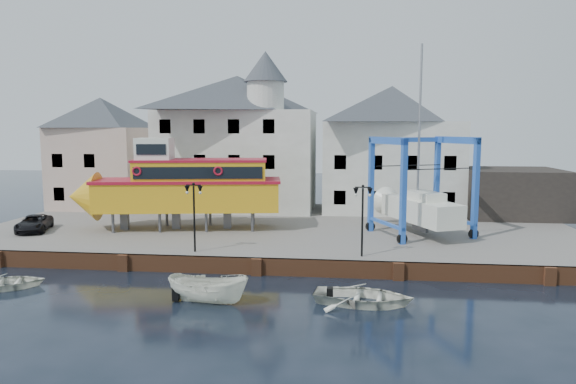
# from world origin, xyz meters

# --- Properties ---
(ground) EXTENTS (140.00, 140.00, 0.00)m
(ground) POSITION_xyz_m (0.00, 0.00, 0.00)
(ground) COLOR black
(ground) RESTS_ON ground
(hardstanding) EXTENTS (44.00, 22.00, 1.00)m
(hardstanding) POSITION_xyz_m (0.00, 11.00, 0.50)
(hardstanding) COLOR #605D5B
(hardstanding) RESTS_ON ground
(quay_wall) EXTENTS (44.00, 0.47, 1.00)m
(quay_wall) POSITION_xyz_m (-0.00, 0.10, 0.50)
(quay_wall) COLOR brown
(quay_wall) RESTS_ON ground
(building_pink) EXTENTS (8.00, 7.00, 10.30)m
(building_pink) POSITION_xyz_m (-18.00, 18.00, 6.15)
(building_pink) COLOR #C8A694
(building_pink) RESTS_ON hardstanding
(building_white_main) EXTENTS (14.00, 8.30, 14.00)m
(building_white_main) POSITION_xyz_m (-4.87, 18.39, 7.34)
(building_white_main) COLOR beige
(building_white_main) RESTS_ON hardstanding
(building_white_right) EXTENTS (12.00, 8.00, 11.20)m
(building_white_right) POSITION_xyz_m (9.00, 19.00, 6.60)
(building_white_right) COLOR beige
(building_white_right) RESTS_ON hardstanding
(shed_dark) EXTENTS (8.00, 7.00, 4.00)m
(shed_dark) POSITION_xyz_m (19.00, 17.00, 3.00)
(shed_dark) COLOR black
(shed_dark) RESTS_ON hardstanding
(lamp_post_left) EXTENTS (1.12, 0.32, 4.20)m
(lamp_post_left) POSITION_xyz_m (-4.00, 1.20, 4.17)
(lamp_post_left) COLOR black
(lamp_post_left) RESTS_ON hardstanding
(lamp_post_right) EXTENTS (1.12, 0.32, 4.20)m
(lamp_post_right) POSITION_xyz_m (6.00, 1.20, 4.17)
(lamp_post_right) COLOR black
(lamp_post_right) RESTS_ON hardstanding
(tour_boat) EXTENTS (15.84, 6.05, 6.73)m
(tour_boat) POSITION_xyz_m (-7.43, 8.02, 4.17)
(tour_boat) COLOR #59595E
(tour_boat) RESTS_ON hardstanding
(travel_lift) EXTENTS (7.54, 8.85, 13.15)m
(travel_lift) POSITION_xyz_m (9.90, 8.61, 3.20)
(travel_lift) COLOR blue
(travel_lift) RESTS_ON hardstanding
(van) EXTENTS (3.21, 4.59, 1.16)m
(van) POSITION_xyz_m (-17.45, 5.98, 1.58)
(van) COLOR black
(van) RESTS_ON hardstanding
(motorboat_a) EXTENTS (4.28, 2.06, 1.59)m
(motorboat_a) POSITION_xyz_m (-1.52, -4.91, 0.00)
(motorboat_a) COLOR white
(motorboat_a) RESTS_ON ground
(motorboat_b) EXTENTS (5.12, 3.95, 0.98)m
(motorboat_b) POSITION_xyz_m (5.94, -4.23, 0.00)
(motorboat_b) COLOR white
(motorboat_b) RESTS_ON ground
(motorboat_d) EXTENTS (4.72, 4.11, 0.82)m
(motorboat_d) POSITION_xyz_m (-12.83, -3.92, 0.00)
(motorboat_d) COLOR white
(motorboat_d) RESTS_ON ground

